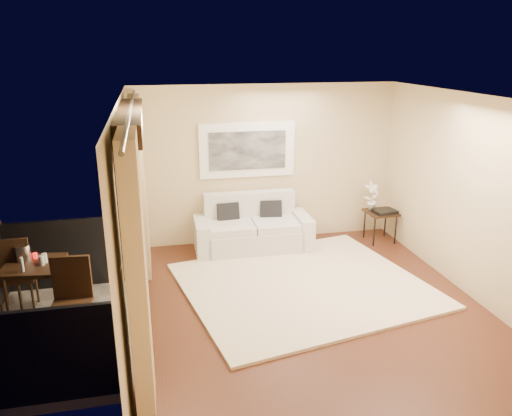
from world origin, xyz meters
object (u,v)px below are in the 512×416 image
object	(u,v)px
orchid	(372,196)
side_table	(381,215)
balcony_chair_far	(13,270)
ice_bucket	(23,253)
sofa	(252,230)
bistro_table	(33,270)
balcony_chair_near	(71,294)

from	to	relation	value
orchid	side_table	bearing A→B (deg)	-41.87
balcony_chair_far	ice_bucket	bearing A→B (deg)	149.23
side_table	ice_bucket	size ratio (longest dim) A/B	2.72
balcony_chair_far	sofa	bearing A→B (deg)	-159.34
side_table	bistro_table	xyz separation A→B (m)	(-5.34, -1.63, 0.22)
sofa	bistro_table	size ratio (longest dim) A/B	2.48
orchid	ice_bucket	distance (m)	5.56
orchid	balcony_chair_near	distance (m)	5.23
side_table	balcony_chair_far	world-z (taller)	balcony_chair_far
sofa	orchid	size ratio (longest dim) A/B	3.80
sofa	balcony_chair_far	size ratio (longest dim) A/B	1.81
bistro_table	side_table	bearing A→B (deg)	17.03
balcony_chair_near	ice_bucket	bearing A→B (deg)	138.54
ice_bucket	balcony_chair_far	bearing A→B (deg)	153.31
sofa	bistro_table	world-z (taller)	sofa
orchid	bistro_table	world-z (taller)	orchid
balcony_chair_near	bistro_table	bearing A→B (deg)	139.20
bistro_table	balcony_chair_near	bearing A→B (deg)	-45.77
balcony_chair_far	ice_bucket	xyz separation A→B (m)	(0.17, -0.08, 0.26)
sofa	balcony_chair_near	xyz separation A→B (m)	(-2.58, -2.27, 0.26)
bistro_table	balcony_chair_far	bearing A→B (deg)	142.26
bistro_table	ice_bucket	world-z (taller)	ice_bucket
balcony_chair_near	balcony_chair_far	bearing A→B (deg)	141.92
orchid	balcony_chair_far	distance (m)	5.70
bistro_table	sofa	bearing A→B (deg)	29.93
balcony_chair_near	ice_bucket	world-z (taller)	balcony_chair_near
balcony_chair_far	bistro_table	bearing A→B (deg)	138.18
balcony_chair_near	ice_bucket	distance (m)	0.93
ice_bucket	orchid	bearing A→B (deg)	16.91
balcony_chair_near	ice_bucket	xyz separation A→B (m)	(-0.61, 0.64, 0.29)
bistro_table	ice_bucket	size ratio (longest dim) A/B	3.92
bistro_table	orchid	bearing A→B (deg)	18.66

